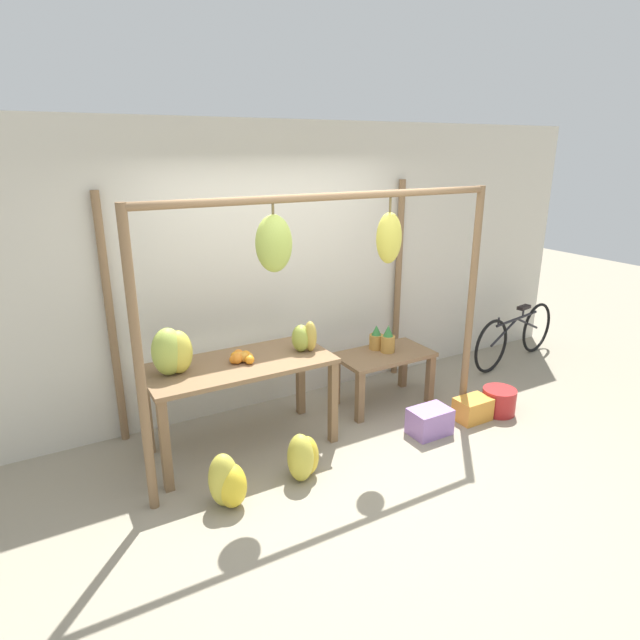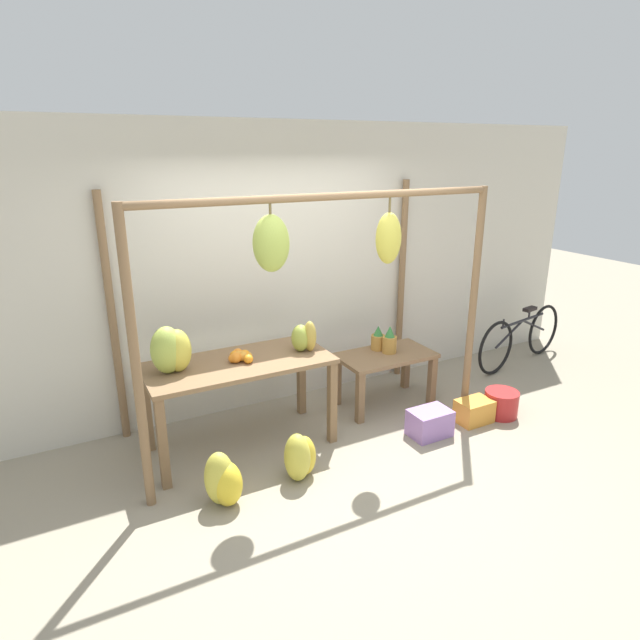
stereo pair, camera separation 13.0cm
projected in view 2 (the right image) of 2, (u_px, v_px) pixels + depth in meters
name	position (u px, v px, depth m)	size (l,w,h in m)	color
ground_plane	(351.00, 473.00, 4.39)	(20.00, 20.00, 0.00)	gray
shop_wall_back	(271.00, 269.00, 5.29)	(8.00, 0.08, 2.80)	beige
stall_awning	(312.00, 271.00, 4.39)	(3.14, 1.29, 2.23)	brown
display_table_main	(239.00, 374.00, 4.59)	(1.59, 0.73, 0.81)	brown
display_table_side	(385.00, 364.00, 5.44)	(0.97, 0.55, 0.56)	brown
banana_pile_on_table	(171.00, 350.00, 4.27)	(0.40, 0.31, 0.39)	gold
orange_pile	(240.00, 356.00, 4.55)	(0.21, 0.23, 0.09)	orange
pineapple_cluster	(384.00, 340.00, 5.45)	(0.20, 0.27, 0.29)	#B27F38
banana_pile_ground_left	(224.00, 482.00, 3.95)	(0.33, 0.33, 0.43)	yellow
banana_pile_ground_right	(299.00, 457.00, 4.28)	(0.31, 0.29, 0.41)	gold
fruit_crate_white	(430.00, 423.00, 4.93)	(0.37, 0.26, 0.25)	#9970B7
blue_bucket	(501.00, 403.00, 5.30)	(0.33, 0.33, 0.26)	#AD2323
parked_bicycle	(521.00, 337.00, 6.52)	(1.67, 0.35, 0.70)	black
papaya_pile	(303.00, 338.00, 4.74)	(0.24, 0.22, 0.28)	#93A33D
fruit_crate_purple	(474.00, 411.00, 5.18)	(0.34, 0.24, 0.22)	orange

